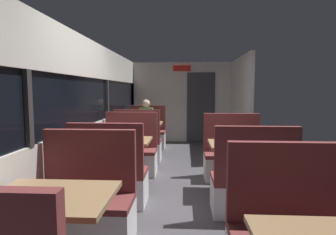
{
  "coord_description": "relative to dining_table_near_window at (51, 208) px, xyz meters",
  "views": [
    {
      "loc": [
        0.08,
        -4.03,
        1.5
      ],
      "look_at": [
        -0.27,
        1.98,
        0.92
      ],
      "focal_mm": 30.2,
      "sensor_mm": 36.0,
      "label": 1
    }
  ],
  "objects": [
    {
      "name": "bench_mid_window_facing_end",
      "position": [
        0.0,
        1.6,
        -0.31
      ],
      "size": [
        0.95,
        0.5,
        1.1
      ],
      "color": "silver",
      "rests_on": "ground_plane"
    },
    {
      "name": "bench_rear_aisle_facing_entry",
      "position": [
        1.79,
        2.8,
        -0.31
      ],
      "size": [
        0.95,
        0.5,
        1.1
      ],
      "color": "silver",
      "rests_on": "ground_plane"
    },
    {
      "name": "seated_passenger",
      "position": [
        0.0,
        5.23,
        -0.1
      ],
      "size": [
        0.47,
        0.55,
        1.26
      ],
      "color": "#26262D",
      "rests_on": "ground_plane"
    },
    {
      "name": "dining_table_mid_window",
      "position": [
        0.0,
        2.3,
        0.0
      ],
      "size": [
        0.9,
        0.7,
        0.74
      ],
      "color": "#9E9EA3",
      "rests_on": "ground_plane"
    },
    {
      "name": "coffee_cup_primary",
      "position": [
        -0.04,
        2.15,
        0.15
      ],
      "size": [
        0.07,
        0.07,
        0.09
      ],
      "color": "#B23333",
      "rests_on": "dining_table_mid_window"
    },
    {
      "name": "dining_table_rear_aisle",
      "position": [
        1.79,
        2.1,
        0.0
      ],
      "size": [
        0.9,
        0.7,
        0.74
      ],
      "color": "#9E9EA3",
      "rests_on": "ground_plane"
    },
    {
      "name": "carriage_aisle_panel_right",
      "position": [
        2.34,
        5.09,
        0.51
      ],
      "size": [
        0.08,
        2.4,
        2.3
      ],
      "primitive_type": "cube",
      "color": "beige",
      "rests_on": "ground_plane"
    },
    {
      "name": "dining_table_far_window",
      "position": [
        0.0,
        4.6,
        0.0
      ],
      "size": [
        0.9,
        0.7,
        0.74
      ],
      "color": "#9E9EA3",
      "rests_on": "ground_plane"
    },
    {
      "name": "bench_far_window_facing_entry",
      "position": [
        0.0,
        5.3,
        -0.31
      ],
      "size": [
        0.95,
        0.5,
        1.1
      ],
      "color": "silver",
      "rests_on": "ground_plane"
    },
    {
      "name": "carriage_end_bulkhead",
      "position": [
        0.95,
        6.28,
        0.5
      ],
      "size": [
        2.9,
        0.11,
        2.3
      ],
      "color": "beige",
      "rests_on": "ground_plane"
    },
    {
      "name": "bench_near_window_facing_entry",
      "position": [
        0.0,
        0.7,
        -0.31
      ],
      "size": [
        0.95,
        0.5,
        1.1
      ],
      "color": "silver",
      "rests_on": "ground_plane"
    },
    {
      "name": "coffee_cup_secondary",
      "position": [
        1.58,
        2.13,
        0.15
      ],
      "size": [
        0.07,
        0.07,
        0.09
      ],
      "color": "#B23333",
      "rests_on": "dining_table_rear_aisle"
    },
    {
      "name": "carriage_window_panel_left",
      "position": [
        -0.56,
        2.09,
        0.47
      ],
      "size": [
        0.09,
        8.48,
        2.3
      ],
      "color": "beige",
      "rests_on": "ground_plane"
    },
    {
      "name": "ground_plane",
      "position": [
        0.89,
        2.09,
        -0.65
      ],
      "size": [
        3.3,
        9.2,
        0.02
      ],
      "primitive_type": "cube",
      "color": "#423F44"
    },
    {
      "name": "bench_mid_window_facing_entry",
      "position": [
        0.0,
        3.0,
        -0.31
      ],
      "size": [
        0.95,
        0.5,
        1.1
      ],
      "color": "silver",
      "rests_on": "ground_plane"
    },
    {
      "name": "bench_far_window_facing_end",
      "position": [
        0.0,
        3.91,
        -0.31
      ],
      "size": [
        0.95,
        0.5,
        1.1
      ],
      "color": "silver",
      "rests_on": "ground_plane"
    },
    {
      "name": "dining_table_near_window",
      "position": [
        0.0,
        0.0,
        0.0
      ],
      "size": [
        0.9,
        0.7,
        0.74
      ],
      "color": "#9E9EA3",
      "rests_on": "ground_plane"
    },
    {
      "name": "bench_rear_aisle_facing_end",
      "position": [
        1.79,
        1.4,
        -0.31
      ],
      "size": [
        0.95,
        0.5,
        1.1
      ],
      "color": "silver",
      "rests_on": "ground_plane"
    }
  ]
}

